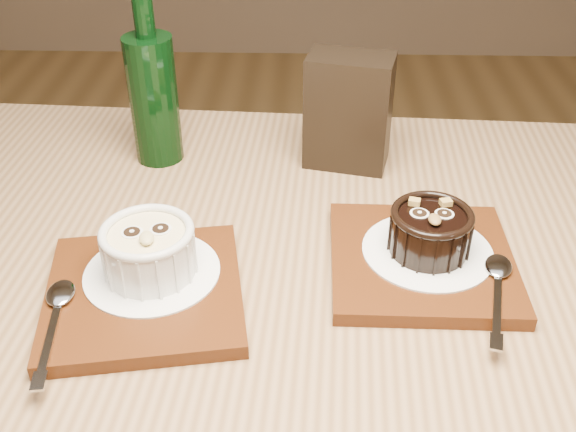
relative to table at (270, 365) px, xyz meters
The scene contains 11 objects.
table is the anchor object (origin of this frame).
tray_left 0.15m from the table, behind, with size 0.18×0.18×0.01m, color #4E240D.
doily_left 0.16m from the table, behind, with size 0.13×0.13×0.00m, color white.
ramekin_white 0.18m from the table, behind, with size 0.09×0.09×0.05m.
spoon_left 0.22m from the table, 163.56° to the right, with size 0.03×0.13×0.01m, color #B5B8BE, non-canonical shape.
tray_right 0.19m from the table, 19.17° to the left, with size 0.18×0.18×0.01m, color #4E240D.
doily_right 0.20m from the table, 20.33° to the left, with size 0.13×0.13×0.00m, color white.
ramekin_dark 0.21m from the table, 20.34° to the left, with size 0.08×0.08×0.05m.
spoon_right 0.24m from the table, ahead, with size 0.03×0.13×0.01m, color #B5B8BE, non-canonical shape.
condiment_stand 0.32m from the table, 72.30° to the left, with size 0.10×0.06×0.14m, color black.
green_bottle 0.36m from the table, 119.67° to the left, with size 0.06×0.06×0.22m.
Camera 1 is at (0.11, -0.60, 1.17)m, focal length 42.00 mm.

